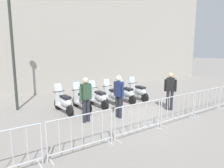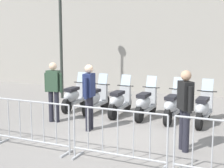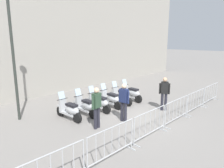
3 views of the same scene
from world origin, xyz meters
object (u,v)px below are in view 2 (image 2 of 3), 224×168
object	(u,v)px
motorcycle_0	(74,97)
motorcycle_1	(95,99)
street_lamp	(60,13)
officer_mid_plaza	(89,93)
motorcycle_5	(203,109)
motorcycle_3	(145,103)
barrier_segment_2	(32,125)
motorcycle_2	(119,101)
motorcycle_4	(173,106)
barrier_segment_3	(118,137)
officer_near_row_end	(185,106)
officer_by_barriers	(53,88)

from	to	relation	value
motorcycle_0	motorcycle_1	xyz separation A→B (m)	(0.85, -0.10, 0.00)
street_lamp	officer_mid_plaza	size ratio (longest dim) A/B	3.27
motorcycle_5	motorcycle_3	bearing A→B (deg)	177.23
barrier_segment_2	motorcycle_2	bearing A→B (deg)	79.23
motorcycle_1	motorcycle_4	bearing A→B (deg)	-1.60
motorcycle_0	barrier_segment_2	xyz separation A→B (m)	(1.03, -3.63, 0.07)
motorcycle_5	barrier_segment_3	bearing A→B (deg)	-108.93
motorcycle_0	motorcycle_1	distance (m)	0.85
barrier_segment_3	officer_mid_plaza	world-z (taller)	officer_mid_plaza
officer_near_row_end	motorcycle_4	bearing A→B (deg)	107.18
motorcycle_1	motorcycle_4	xyz separation A→B (m)	(2.55, -0.07, 0.00)
motorcycle_3	officer_near_row_end	bearing A→B (deg)	-56.18
barrier_segment_2	officer_near_row_end	world-z (taller)	officer_near_row_end
motorcycle_0	motorcycle_2	xyz separation A→B (m)	(1.70, -0.14, 0.00)
motorcycle_5	barrier_segment_2	xyz separation A→B (m)	(-3.21, -3.41, 0.07)
motorcycle_3	officer_near_row_end	size ratio (longest dim) A/B	1.00
street_lamp	officer_mid_plaza	bearing A→B (deg)	-49.20
motorcycle_0	street_lamp	size ratio (longest dim) A/B	0.30
officer_near_row_end	officer_by_barriers	xyz separation A→B (m)	(-3.87, 0.88, 0.00)
motorcycle_1	motorcycle_5	size ratio (longest dim) A/B	1.00
motorcycle_3	motorcycle_4	size ratio (longest dim) A/B	1.00
motorcycle_2	officer_mid_plaza	world-z (taller)	officer_mid_plaza
motorcycle_5	officer_near_row_end	size ratio (longest dim) A/B	1.00
motorcycle_3	officer_by_barriers	distance (m)	2.78
motorcycle_1	officer_by_barriers	distance (m)	1.68
officer_mid_plaza	officer_by_barriers	distance (m)	1.36
motorcycle_2	motorcycle_3	xyz separation A→B (m)	(0.85, -0.00, 0.00)
motorcycle_5	officer_near_row_end	world-z (taller)	officer_near_row_end
barrier_segment_2	officer_near_row_end	size ratio (longest dim) A/B	1.12
motorcycle_2	officer_mid_plaza	bearing A→B (deg)	-94.75
motorcycle_4	barrier_segment_2	xyz separation A→B (m)	(-2.36, -3.46, 0.07)
motorcycle_1	officer_mid_plaza	size ratio (longest dim) A/B	1.00
motorcycle_2	officer_near_row_end	xyz separation A→B (m)	(2.40, -2.32, 0.53)
officer_near_row_end	motorcycle_0	bearing A→B (deg)	149.06
motorcycle_5	officer_near_row_end	distance (m)	2.31
barrier_segment_3	officer_mid_plaza	bearing A→B (deg)	130.58
barrier_segment_3	motorcycle_1	bearing A→B (deg)	121.84
barrier_segment_2	officer_by_barriers	distance (m)	2.25
motorcycle_0	officer_mid_plaza	world-z (taller)	officer_mid_plaza
motorcycle_0	barrier_segment_3	distance (m)	4.78
barrier_segment_2	motorcycle_5	bearing A→B (deg)	46.70
motorcycle_2	barrier_segment_2	bearing A→B (deg)	-100.77
motorcycle_3	officer_by_barriers	bearing A→B (deg)	-148.16
officer_near_row_end	officer_by_barriers	distance (m)	3.97
motorcycle_0	motorcycle_3	distance (m)	2.55
motorcycle_3	motorcycle_5	xyz separation A→B (m)	(1.70, -0.08, 0.00)
motorcycle_2	barrier_segment_2	distance (m)	3.56
motorcycle_1	motorcycle_2	xyz separation A→B (m)	(0.85, -0.03, 0.00)
motorcycle_0	motorcycle_4	bearing A→B (deg)	-2.95
street_lamp	motorcycle_0	bearing A→B (deg)	-47.40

